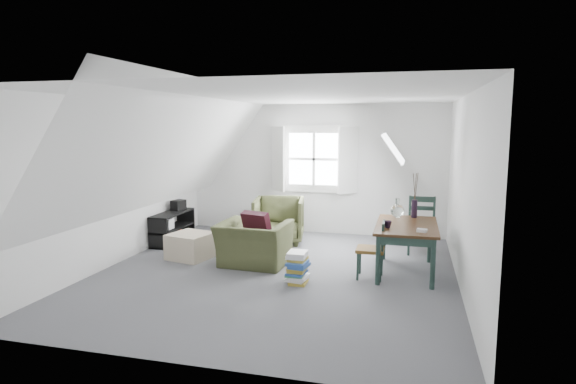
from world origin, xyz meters
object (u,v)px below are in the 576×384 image
(armchair_near, at_px, (254,265))
(dining_chair_far, at_px, (421,223))
(dining_chair_near, at_px, (373,249))
(armchair_far, at_px, (279,242))
(dining_table, at_px, (407,231))
(ottoman, at_px, (191,246))
(magazine_stack, at_px, (298,268))
(media_shelf, at_px, (172,229))

(armchair_near, bearing_deg, dining_chair_far, -149.03)
(dining_chair_far, relative_size, dining_chair_near, 1.23)
(armchair_far, bearing_deg, dining_table, -40.08)
(dining_chair_far, height_order, dining_chair_near, dining_chair_far)
(armchair_near, bearing_deg, ottoman, -2.50)
(armchair_far, height_order, dining_chair_far, dining_chair_far)
(ottoman, relative_size, dining_chair_near, 0.75)
(ottoman, bearing_deg, armchair_far, 52.39)
(armchair_near, height_order, ottoman, ottoman)
(dining_table, relative_size, magazine_stack, 3.32)
(armchair_near, height_order, media_shelf, media_shelf)
(armchair_near, bearing_deg, dining_table, -172.04)
(magazine_stack, bearing_deg, dining_chair_near, 26.24)
(media_shelf, bearing_deg, magazine_stack, -33.73)
(dining_chair_near, height_order, magazine_stack, dining_chair_near)
(armchair_far, relative_size, magazine_stack, 2.10)
(dining_chair_near, bearing_deg, dining_chair_far, 160.95)
(armchair_near, height_order, dining_table, dining_table)
(dining_chair_near, relative_size, media_shelf, 0.75)
(armchair_near, distance_m, media_shelf, 2.11)
(armchair_far, height_order, dining_chair_near, dining_chair_near)
(dining_table, relative_size, dining_chair_far, 1.43)
(dining_chair_far, xyz_separation_m, media_shelf, (-4.32, -0.36, -0.27))
(armchair_near, xyz_separation_m, dining_chair_near, (1.79, -0.18, 0.42))
(armchair_near, relative_size, magazine_stack, 2.38)
(armchair_near, height_order, magazine_stack, magazine_stack)
(armchair_near, distance_m, armchair_far, 1.49)
(armchair_far, bearing_deg, ottoman, -137.64)
(ottoman, relative_size, magazine_stack, 1.41)
(ottoman, xyz_separation_m, dining_chair_far, (3.55, 1.19, 0.31))
(dining_table, xyz_separation_m, dining_chair_near, (-0.44, -0.37, -0.20))
(magazine_stack, bearing_deg, ottoman, 158.59)
(dining_table, xyz_separation_m, magazine_stack, (-1.40, -0.84, -0.40))
(dining_chair_far, bearing_deg, dining_chair_near, 52.60)
(armchair_far, distance_m, dining_chair_near, 2.50)
(media_shelf, relative_size, magazine_stack, 2.52)
(ottoman, distance_m, dining_table, 3.35)
(armchair_near, distance_m, dining_table, 2.32)
(dining_table, distance_m, magazine_stack, 1.68)
(dining_table, bearing_deg, ottoman, 177.04)
(ottoman, bearing_deg, magazine_stack, -21.41)
(armchair_far, distance_m, media_shelf, 1.94)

